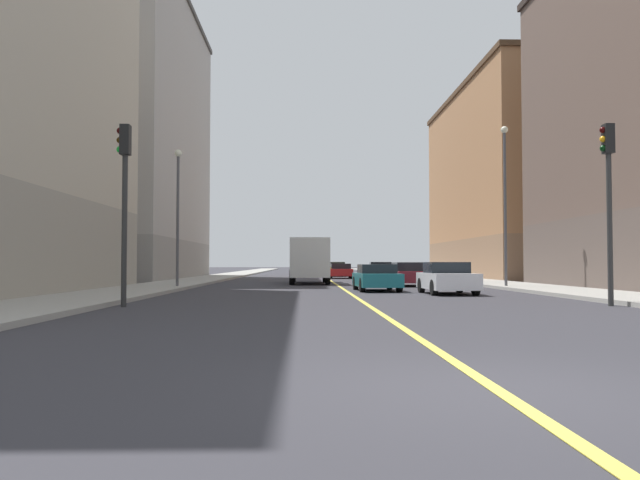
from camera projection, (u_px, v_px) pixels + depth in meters
ground_plane at (495, 389)px, 6.38m from camera, size 400.00×400.00×0.00m
sidewalk_left at (433, 277)px, 55.58m from camera, size 3.66×168.00×0.15m
sidewalk_right at (218, 277)px, 55.10m from camera, size 3.66×168.00×0.15m
lane_center_stripe at (326, 278)px, 55.33m from camera, size 0.16×154.00×0.01m
building_left_mid at (505, 184)px, 54.34m from camera, size 8.52×24.80×16.36m
building_right_midblock at (137, 139)px, 50.64m from camera, size 8.52×23.46×22.59m
traffic_light_left_near at (608, 187)px, 18.94m from camera, size 0.40×0.32×5.51m
traffic_light_right_near at (124, 187)px, 18.57m from camera, size 0.40×0.32×5.40m
street_lamp_left_near at (505, 190)px, 31.86m from camera, size 0.36×0.36×8.13m
street_lamp_right_near at (178, 203)px, 31.32m from camera, size 0.36×0.36×6.83m
car_red at (341, 271)px, 53.51m from camera, size 1.99×4.43×1.25m
car_maroon at (409, 274)px, 35.49m from camera, size 1.95×4.37×1.34m
car_black at (380, 271)px, 49.77m from camera, size 2.05×4.19×1.38m
car_yellow at (336, 269)px, 61.28m from camera, size 2.12×4.53×1.41m
car_teal at (377, 278)px, 29.13m from camera, size 1.97×4.33×1.23m
car_white at (447, 279)px, 26.19m from camera, size 1.95×3.97×1.33m
box_truck at (309, 260)px, 39.74m from camera, size 2.44×7.90×2.79m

